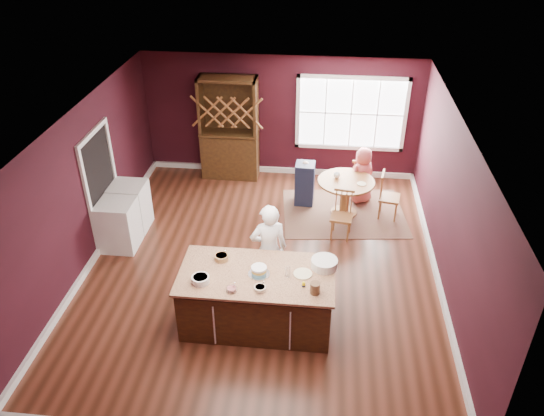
{
  "coord_description": "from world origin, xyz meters",
  "views": [
    {
      "loc": [
        0.94,
        -7.33,
        5.73
      ],
      "look_at": [
        0.14,
        0.2,
        1.05
      ],
      "focal_mm": 35.0,
      "sensor_mm": 36.0,
      "label": 1
    }
  ],
  "objects": [
    {
      "name": "washer",
      "position": [
        -2.64,
        0.28,
        0.46
      ],
      "size": [
        0.63,
        0.61,
        0.92
      ],
      "primitive_type": "cube",
      "color": "white",
      "rests_on": "ground"
    },
    {
      "name": "dining_table",
      "position": [
        1.43,
        1.85,
        0.53
      ],
      "size": [
        1.11,
        1.11,
        0.75
      ],
      "color": "brown",
      "rests_on": "ground"
    },
    {
      "name": "window",
      "position": [
        1.5,
        3.47,
        1.5
      ],
      "size": [
        2.36,
        0.1,
        1.66
      ],
      "primitive_type": null,
      "color": "white",
      "rests_on": "room_shell"
    },
    {
      "name": "bowl_pink",
      "position": [
        -0.2,
        -1.82,
        0.95
      ],
      "size": [
        0.16,
        0.16,
        0.06
      ],
      "primitive_type": "cylinder",
      "color": "silver",
      "rests_on": "kitchen_island"
    },
    {
      "name": "seated_woman",
      "position": [
        1.77,
        2.37,
        0.6
      ],
      "size": [
        0.7,
        0.66,
        1.21
      ],
      "primitive_type": "imported",
      "rotation": [
        0.0,
        0.0,
        3.78
      ],
      "color": "#BA4D4F",
      "rests_on": "ground"
    },
    {
      "name": "bowl_yellow",
      "position": [
        -0.47,
        -1.12,
        0.96
      ],
      "size": [
        0.21,
        0.21,
        0.08
      ],
      "primitive_type": "cylinder",
      "color": "brown",
      "rests_on": "kitchen_island"
    },
    {
      "name": "rug",
      "position": [
        1.43,
        1.85,
        0.01
      ],
      "size": [
        2.6,
        2.12,
        0.01
      ],
      "primitive_type": "cube",
      "rotation": [
        0.0,
        0.0,
        0.11
      ],
      "color": "brown",
      "rests_on": "ground"
    },
    {
      "name": "table_plate",
      "position": [
        1.72,
        1.73,
        0.76
      ],
      "size": [
        0.18,
        0.18,
        0.01
      ],
      "primitive_type": "cylinder",
      "color": "beige",
      "rests_on": "dining_table"
    },
    {
      "name": "chair_south",
      "position": [
        1.36,
        1.01,
        0.47
      ],
      "size": [
        0.45,
        0.43,
        0.95
      ],
      "primitive_type": null,
      "rotation": [
        0.0,
        0.0,
        -0.14
      ],
      "color": "brown",
      "rests_on": "ground"
    },
    {
      "name": "toddler",
      "position": [
        0.68,
        2.2,
        0.81
      ],
      "size": [
        0.18,
        0.14,
        0.26
      ],
      "primitive_type": null,
      "color": "#8CA5BF",
      "rests_on": "high_chair"
    },
    {
      "name": "doorway",
      "position": [
        -2.97,
        0.6,
        1.02
      ],
      "size": [
        0.08,
        1.26,
        2.13
      ],
      "primitive_type": null,
      "color": "white",
      "rests_on": "room_shell"
    },
    {
      "name": "layer_cake",
      "position": [
        0.13,
        -1.41,
        0.98
      ],
      "size": [
        0.31,
        0.31,
        0.13
      ],
      "primitive_type": null,
      "color": "white",
      "rests_on": "kitchen_island"
    },
    {
      "name": "dinner_plate",
      "position": [
        0.75,
        -1.35,
        0.93
      ],
      "size": [
        0.27,
        0.27,
        0.02
      ],
      "primitive_type": "cylinder",
      "color": "#FFE3B1",
      "rests_on": "kitchen_island"
    },
    {
      "name": "high_chair",
      "position": [
        0.61,
        2.17,
        0.47
      ],
      "size": [
        0.4,
        0.4,
        0.95
      ],
      "primitive_type": null,
      "rotation": [
        0.0,
        0.0,
        -0.04
      ],
      "color": "black",
      "rests_on": "ground"
    },
    {
      "name": "room_shell",
      "position": [
        0.0,
        0.0,
        1.35
      ],
      "size": [
        7.0,
        7.0,
        7.0
      ],
      "color": "#5C2B1C",
      "rests_on": "ground"
    },
    {
      "name": "toy_figurine",
      "position": [
        0.78,
        -1.62,
        0.96
      ],
      "size": [
        0.05,
        0.05,
        0.08
      ],
      "primitive_type": null,
      "color": "#FFEF05",
      "rests_on": "kitchen_island"
    },
    {
      "name": "kitchen_island",
      "position": [
        0.09,
        -1.41,
        0.44
      ],
      "size": [
        2.25,
        1.18,
        0.92
      ],
      "color": "black",
      "rests_on": "ground"
    },
    {
      "name": "chair_north",
      "position": [
        1.72,
        2.64,
        0.45
      ],
      "size": [
        0.42,
        0.4,
        0.9
      ],
      "primitive_type": null,
      "rotation": [
        0.0,
        0.0,
        3.26
      ],
      "color": "brown",
      "rests_on": "ground"
    },
    {
      "name": "bowl_olive",
      "position": [
        0.19,
        -1.76,
        0.95
      ],
      "size": [
        0.17,
        0.17,
        0.06
      ],
      "primitive_type": "cylinder",
      "color": "beige",
      "rests_on": "kitchen_island"
    },
    {
      "name": "table_cup",
      "position": [
        1.25,
        1.94,
        0.8
      ],
      "size": [
        0.13,
        0.13,
        0.1
      ],
      "primitive_type": "imported",
      "rotation": [
        0.0,
        0.0,
        -0.03
      ],
      "color": "white",
      "rests_on": "dining_table"
    },
    {
      "name": "chair_east",
      "position": [
        2.29,
        1.8,
        0.49
      ],
      "size": [
        0.46,
        0.47,
        0.97
      ],
      "primitive_type": null,
      "rotation": [
        0.0,
        0.0,
        1.39
      ],
      "color": "brown",
      "rests_on": "ground"
    },
    {
      "name": "baker",
      "position": [
        0.18,
        -0.65,
        0.81
      ],
      "size": [
        0.68,
        0.54,
        1.62
      ],
      "primitive_type": "imported",
      "rotation": [
        0.0,
        0.0,
        3.43
      ],
      "color": "white",
      "rests_on": "ground"
    },
    {
      "name": "stoneware_crock",
      "position": [
        0.94,
        -1.73,
        1.0
      ],
      "size": [
        0.14,
        0.14,
        0.17
      ],
      "primitive_type": "cylinder",
      "color": "#472E19",
      "rests_on": "kitchen_island"
    },
    {
      "name": "white_tub",
      "position": [
        1.05,
        -1.15,
        0.99
      ],
      "size": [
        0.39,
        0.39,
        0.13
      ],
      "primitive_type": "cylinder",
      "color": "white",
      "rests_on": "kitchen_island"
    },
    {
      "name": "dryer",
      "position": [
        -2.64,
        0.92,
        0.46
      ],
      "size": [
        0.64,
        0.62,
        0.93
      ],
      "primitive_type": "cube",
      "color": "white",
      "rests_on": "ground"
    },
    {
      "name": "bowl_blue",
      "position": [
        -0.67,
        -1.67,
        0.97
      ],
      "size": [
        0.25,
        0.25,
        0.1
      ],
      "primitive_type": "cylinder",
      "color": "white",
      "rests_on": "kitchen_island"
    },
    {
      "name": "hutch",
      "position": [
        -1.11,
        3.22,
        1.14
      ],
      "size": [
        1.25,
        0.52,
        2.29
      ],
      "primitive_type": "cube",
      "color": "#422611",
      "rests_on": "ground"
    },
    {
      "name": "drinking_glass",
      "position": [
        0.54,
        -1.41,
        1.0
      ],
      "size": [
        0.08,
        0.08,
        0.16
      ],
      "primitive_type": "cylinder",
      "color": "silver",
      "rests_on": "kitchen_island"
    }
  ]
}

